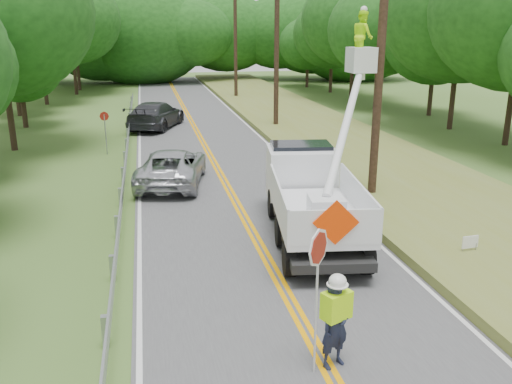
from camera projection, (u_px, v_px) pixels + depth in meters
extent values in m
plane|color=#415F21|center=(317.00, 351.00, 10.64)|extent=(140.00, 140.00, 0.00)
cube|color=#474749|center=(219.00, 172.00, 23.75)|extent=(7.20, 96.00, 0.02)
cube|color=#FFA200|center=(217.00, 172.00, 23.73)|extent=(0.12, 96.00, 0.00)
cube|color=#FFA200|center=(222.00, 172.00, 23.76)|extent=(0.12, 96.00, 0.00)
cube|color=silver|center=(140.00, 176.00, 23.08)|extent=(0.12, 96.00, 0.00)
cube|color=silver|center=(295.00, 168.00, 24.41)|extent=(0.12, 96.00, 0.00)
cube|color=#9CA1A5|center=(105.00, 332.00, 10.68)|extent=(0.12, 0.14, 0.70)
cube|color=#9CA1A5|center=(112.00, 268.00, 13.49)|extent=(0.12, 0.14, 0.70)
cube|color=#9CA1A5|center=(117.00, 227.00, 16.30)|extent=(0.12, 0.14, 0.70)
cube|color=#9CA1A5|center=(120.00, 198.00, 19.11)|extent=(0.12, 0.14, 0.70)
cube|color=#9CA1A5|center=(123.00, 176.00, 21.92)|extent=(0.12, 0.14, 0.70)
cube|color=#9CA1A5|center=(125.00, 159.00, 24.73)|extent=(0.12, 0.14, 0.70)
cube|color=#9CA1A5|center=(126.00, 146.00, 27.54)|extent=(0.12, 0.14, 0.70)
cube|color=#9CA1A5|center=(128.00, 135.00, 30.35)|extent=(0.12, 0.14, 0.70)
cube|color=#9CA1A5|center=(129.00, 126.00, 33.16)|extent=(0.12, 0.14, 0.70)
cube|color=#9CA1A5|center=(129.00, 118.00, 35.97)|extent=(0.12, 0.14, 0.70)
cube|color=#9CA1A5|center=(130.00, 111.00, 38.77)|extent=(0.12, 0.14, 0.70)
cube|color=#9CA1A5|center=(131.00, 106.00, 41.58)|extent=(0.12, 0.14, 0.70)
cube|color=#9CA1A5|center=(131.00, 101.00, 44.39)|extent=(0.12, 0.14, 0.70)
cube|color=#9CA1A5|center=(126.00, 158.00, 23.74)|extent=(0.05, 48.00, 0.34)
cylinder|color=black|center=(380.00, 62.00, 18.57)|extent=(0.30, 0.30, 10.00)
cylinder|color=black|center=(277.00, 47.00, 32.62)|extent=(0.30, 0.30, 10.00)
cylinder|color=black|center=(235.00, 41.00, 46.67)|extent=(0.30, 0.30, 10.00)
cube|color=olive|center=(370.00, 162.00, 25.08)|extent=(7.00, 96.00, 0.30)
cylinder|color=#332319|center=(10.00, 112.00, 27.53)|extent=(0.32, 0.32, 3.99)
cylinder|color=#332319|center=(24.00, 109.00, 34.17)|extent=(0.32, 0.32, 2.32)
ellipsoid|color=#174313|center=(18.00, 64.00, 33.34)|extent=(5.41, 5.41, 4.76)
cylinder|color=#332319|center=(18.00, 98.00, 38.68)|extent=(0.32, 0.32, 2.55)
ellipsoid|color=#174313|center=(12.00, 53.00, 37.77)|extent=(5.96, 5.96, 5.24)
cylinder|color=#332319|center=(45.00, 85.00, 44.31)|extent=(0.32, 0.32, 3.13)
ellipsoid|color=#174313|center=(40.00, 37.00, 43.19)|extent=(7.31, 7.31, 6.43)
cylinder|color=#332319|center=(75.00, 73.00, 50.92)|extent=(0.32, 0.32, 3.96)
ellipsoid|color=#174313|center=(70.00, 20.00, 49.50)|extent=(9.25, 9.25, 8.14)
cylinder|color=#332319|center=(78.00, 71.00, 54.49)|extent=(0.32, 0.32, 3.81)
ellipsoid|color=#174313|center=(74.00, 23.00, 53.13)|extent=(8.88, 8.88, 7.82)
cylinder|color=#332319|center=(510.00, 107.00, 28.77)|extent=(0.32, 0.32, 4.08)
cylinder|color=#332319|center=(453.00, 97.00, 33.34)|extent=(0.32, 0.32, 4.07)
ellipsoid|color=#174313|center=(462.00, 12.00, 31.89)|extent=(9.49, 9.49, 8.35)
cylinder|color=#332319|center=(431.00, 94.00, 38.77)|extent=(0.32, 0.32, 3.14)
ellipsoid|color=#174313|center=(436.00, 38.00, 37.65)|extent=(7.32, 7.32, 6.44)
cylinder|color=#332319|center=(377.00, 86.00, 42.60)|extent=(0.32, 0.32, 3.47)
ellipsoid|color=#174313|center=(380.00, 30.00, 41.36)|extent=(8.10, 8.10, 7.13)
cylinder|color=#332319|center=(352.00, 77.00, 47.26)|extent=(0.32, 0.32, 3.91)
ellipsoid|color=#174313|center=(355.00, 20.00, 45.86)|extent=(9.12, 9.12, 8.02)
cylinder|color=#332319|center=(331.00, 76.00, 52.68)|extent=(0.32, 0.32, 3.25)
ellipsoid|color=#174313|center=(332.00, 33.00, 51.52)|extent=(7.57, 7.57, 6.67)
cylinder|color=#332319|center=(307.00, 75.00, 57.38)|extent=(0.32, 0.32, 2.62)
ellipsoid|color=#174313|center=(308.00, 44.00, 56.44)|extent=(6.11, 6.11, 5.38)
ellipsoid|color=#174313|center=(12.00, 33.00, 59.99)|extent=(14.79, 11.09, 11.09)
ellipsoid|color=#174313|center=(58.00, 33.00, 60.32)|extent=(11.08, 8.31, 8.31)
ellipsoid|color=#174313|center=(101.00, 33.00, 60.44)|extent=(14.01, 10.51, 10.51)
ellipsoid|color=#174313|center=(141.00, 33.00, 61.03)|extent=(15.76, 11.82, 11.82)
ellipsoid|color=#174313|center=(190.00, 33.00, 60.45)|extent=(9.80, 7.35, 7.35)
ellipsoid|color=#174313|center=(226.00, 33.00, 64.52)|extent=(12.14, 9.10, 9.10)
ellipsoid|color=#174313|center=(280.00, 33.00, 65.01)|extent=(11.36, 8.52, 8.52)
ellipsoid|color=#174313|center=(313.00, 33.00, 64.93)|extent=(12.92, 9.69, 9.69)
ellipsoid|color=#174313|center=(356.00, 33.00, 63.95)|extent=(15.96, 11.97, 11.97)
imported|color=#191E33|center=(336.00, 324.00, 9.93)|extent=(0.75, 0.63, 1.74)
cube|color=#B1F20D|center=(336.00, 305.00, 9.82)|extent=(0.62, 0.51, 0.53)
ellipsoid|color=white|center=(338.00, 281.00, 9.67)|extent=(0.32, 0.32, 0.26)
cylinder|color=#B7B7B7|center=(316.00, 313.00, 9.62)|extent=(0.04, 0.04, 2.43)
cylinder|color=maroon|center=(318.00, 248.00, 9.25)|extent=(0.50, 0.52, 0.69)
cylinder|color=black|center=(289.00, 258.00, 13.74)|extent=(0.43, 0.99, 0.95)
cylinder|color=black|center=(366.00, 256.00, 13.86)|extent=(0.43, 0.99, 0.95)
cylinder|color=black|center=(281.00, 230.00, 15.64)|extent=(0.43, 0.99, 0.95)
cylinder|color=black|center=(349.00, 228.00, 15.75)|extent=(0.43, 0.99, 0.95)
cylinder|color=black|center=(273.00, 203.00, 18.01)|extent=(0.43, 0.99, 0.95)
cylinder|color=black|center=(332.00, 202.00, 18.13)|extent=(0.43, 0.99, 0.95)
cube|color=black|center=(313.00, 223.00, 15.96)|extent=(2.96, 6.59, 0.25)
cube|color=silver|center=(318.00, 215.00, 15.15)|extent=(2.91, 4.85, 0.22)
cube|color=silver|center=(279.00, 199.00, 14.94)|extent=(0.70, 4.54, 0.89)
cube|color=silver|center=(358.00, 198.00, 15.07)|extent=(0.70, 4.54, 0.89)
cube|color=silver|center=(335.00, 227.00, 12.84)|extent=(2.27, 0.38, 0.89)
cube|color=silver|center=(301.00, 174.00, 18.29)|extent=(2.48, 2.18, 1.79)
cube|color=black|center=(301.00, 154.00, 18.29)|extent=(2.15, 1.56, 0.75)
cube|color=silver|center=(326.00, 211.00, 13.96)|extent=(1.01, 1.01, 0.80)
cube|color=silver|center=(361.00, 60.00, 18.42)|extent=(0.85, 0.85, 0.85)
imported|color=#B1F20D|center=(363.00, 36.00, 18.18)|extent=(0.62, 0.80, 1.65)
cube|color=#FF3B03|center=(336.00, 223.00, 12.73)|extent=(1.12, 0.20, 1.12)
imported|color=#BABCC3|center=(172.00, 167.00, 21.78)|extent=(3.38, 5.56, 1.44)
imported|color=#34353A|center=(156.00, 115.00, 34.00)|extent=(4.24, 6.19, 1.67)
cylinder|color=#9CA1A5|center=(106.00, 135.00, 26.87)|extent=(0.06, 0.06, 2.02)
cylinder|color=maroon|center=(104.00, 116.00, 26.60)|extent=(0.46, 0.08, 0.46)
cube|color=white|center=(470.00, 242.00, 14.63)|extent=(0.50, 0.08, 0.35)
cylinder|color=#9CA1A5|center=(462.00, 253.00, 14.68)|extent=(0.02, 0.02, 0.50)
cylinder|color=#9CA1A5|center=(475.00, 252.00, 14.76)|extent=(0.02, 0.02, 0.50)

